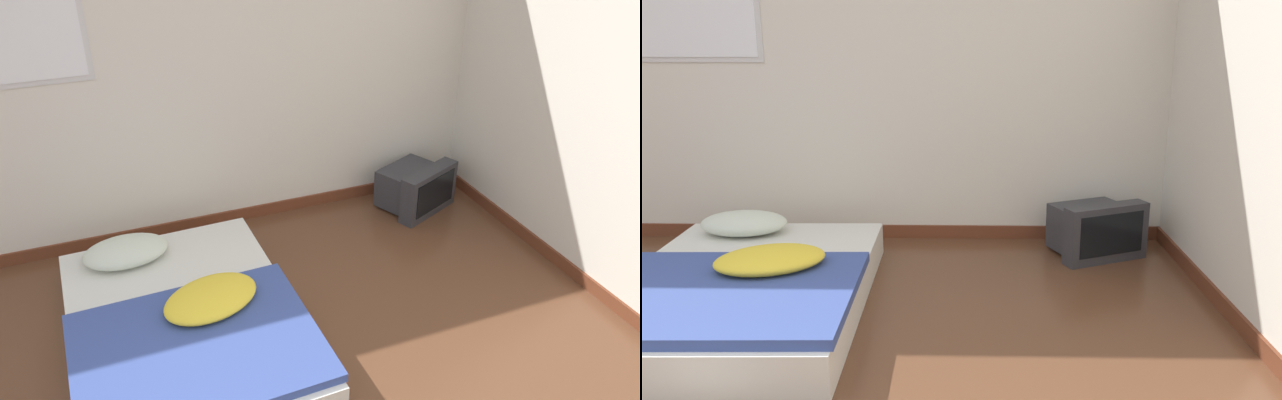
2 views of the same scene
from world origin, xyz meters
The scene contains 3 objects.
wall_back centered at (-0.01, 2.66, 1.29)m, with size 7.24×0.08×2.60m.
mattress_bed centered at (-0.05, 1.43, 0.13)m, with size 1.27×1.76×0.34m.
crt_tv centered at (1.90, 2.30, 0.17)m, with size 0.63×0.58×0.36m.
Camera 2 is at (1.13, -1.54, 1.39)m, focal length 35.00 mm.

